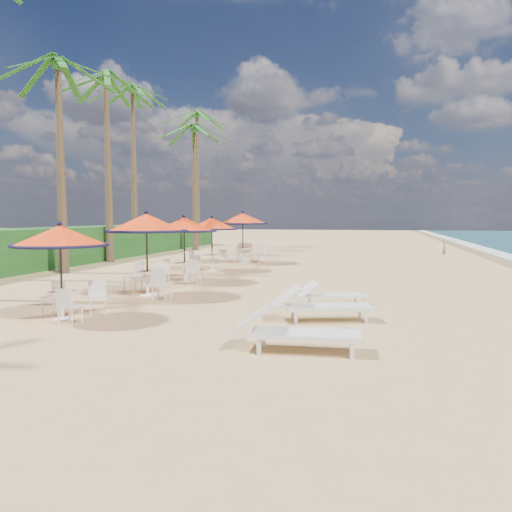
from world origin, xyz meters
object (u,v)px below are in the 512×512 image
at_px(lounger_mid, 319,304).
at_px(lounger_far, 329,294).
at_px(lounger_near, 293,330).
at_px(station_4, 244,225).
at_px(station_3, 211,229).
at_px(station_2, 184,233).
at_px(station_0, 62,248).
at_px(station_1, 146,231).

xyz_separation_m(lounger_mid, lounger_far, (0.05, 1.94, -0.06)).
bearing_deg(lounger_near, lounger_mid, 82.43).
bearing_deg(station_4, station_3, -96.45).
distance_m(station_2, lounger_mid, 7.88).
height_order(station_0, station_4, station_4).
xyz_separation_m(station_3, lounger_near, (5.55, -12.08, -1.45)).
height_order(station_1, station_3, station_1).
bearing_deg(lounger_mid, station_2, 117.32).
bearing_deg(station_1, lounger_mid, -23.83).
distance_m(station_0, station_3, 10.62).
xyz_separation_m(station_1, lounger_far, (5.34, -0.40, -1.62)).
height_order(station_3, lounger_far, station_3).
bearing_deg(lounger_far, station_3, 101.47).
bearing_deg(station_0, station_1, 84.26).
height_order(station_2, station_3, station_2).
bearing_deg(station_0, lounger_mid, 11.80).
distance_m(station_3, lounger_far, 9.57).
xyz_separation_m(station_0, lounger_far, (5.69, 3.11, -1.32)).
height_order(lounger_mid, lounger_far, lounger_mid).
height_order(station_2, lounger_mid, station_2).
relative_size(station_1, lounger_far, 1.32).
bearing_deg(station_4, lounger_near, -72.17).
distance_m(station_4, lounger_near, 16.78).
height_order(station_4, lounger_near, station_4).
distance_m(station_4, lounger_far, 12.62).
xyz_separation_m(station_0, station_3, (-0.06, 10.62, 0.19)).
xyz_separation_m(station_0, lounger_near, (5.49, -1.47, -1.26)).
xyz_separation_m(lounger_near, lounger_far, (0.20, 4.58, -0.06)).
bearing_deg(station_3, station_1, -86.66).
relative_size(station_1, lounger_near, 1.13).
relative_size(station_4, lounger_far, 1.38).
bearing_deg(station_0, station_3, 90.33).
height_order(station_0, station_2, station_2).
distance_m(lounger_mid, lounger_far, 1.94).
bearing_deg(station_1, station_2, 92.27).
bearing_deg(station_0, lounger_near, -14.96).
height_order(station_3, lounger_mid, station_3).
relative_size(station_4, lounger_mid, 1.13).
bearing_deg(station_4, lounger_far, -64.84).
relative_size(station_1, lounger_mid, 1.09).
distance_m(station_2, station_4, 7.71).
xyz_separation_m(station_2, station_3, (-0.29, 3.88, 0.05)).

